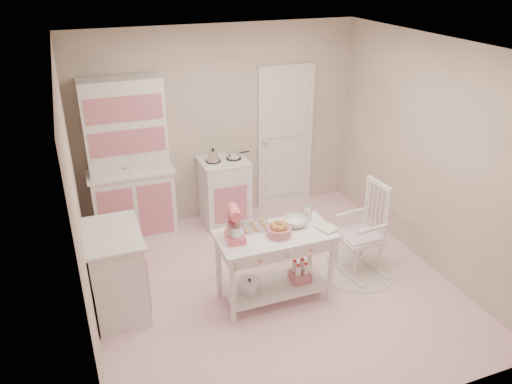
% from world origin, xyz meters
% --- Properties ---
extents(room_shell, '(3.84, 3.84, 2.62)m').
position_xyz_m(room_shell, '(0.00, 0.00, 1.65)').
color(room_shell, pink).
rests_on(room_shell, ground).
extents(door, '(0.82, 0.05, 2.04)m').
position_xyz_m(door, '(0.95, 1.87, 1.02)').
color(door, white).
rests_on(door, ground).
extents(hutch, '(1.06, 0.50, 2.08)m').
position_xyz_m(hutch, '(-1.25, 1.66, 1.04)').
color(hutch, white).
rests_on(hutch, ground).
extents(stove, '(0.62, 0.57, 0.92)m').
position_xyz_m(stove, '(-0.05, 1.61, 0.46)').
color(stove, white).
rests_on(stove, ground).
extents(base_cabinet, '(0.54, 0.84, 0.92)m').
position_xyz_m(base_cabinet, '(-1.63, 0.19, 0.46)').
color(base_cabinet, white).
rests_on(base_cabinet, ground).
extents(lace_rug, '(0.92, 0.92, 0.01)m').
position_xyz_m(lace_rug, '(1.04, -0.06, 0.01)').
color(lace_rug, white).
rests_on(lace_rug, ground).
extents(rocking_chair, '(0.56, 0.77, 1.10)m').
position_xyz_m(rocking_chair, '(1.04, -0.06, 0.55)').
color(rocking_chair, white).
rests_on(rocking_chair, ground).
extents(work_table, '(1.20, 0.60, 0.80)m').
position_xyz_m(work_table, '(-0.07, -0.20, 0.40)').
color(work_table, white).
rests_on(work_table, ground).
extents(stand_mixer, '(0.23, 0.30, 0.34)m').
position_xyz_m(stand_mixer, '(-0.49, -0.18, 0.97)').
color(stand_mixer, '#F46778').
rests_on(stand_mixer, work_table).
extents(cookie_tray, '(0.34, 0.24, 0.02)m').
position_xyz_m(cookie_tray, '(-0.22, -0.02, 0.81)').
color(cookie_tray, silver).
rests_on(cookie_tray, work_table).
extents(bread_basket, '(0.25, 0.25, 0.09)m').
position_xyz_m(bread_basket, '(-0.05, -0.25, 0.85)').
color(bread_basket, '#C3707C').
rests_on(bread_basket, work_table).
extents(mixing_bowl, '(0.25, 0.25, 0.08)m').
position_xyz_m(mixing_bowl, '(0.19, -0.12, 0.84)').
color(mixing_bowl, silver).
rests_on(mixing_bowl, work_table).
extents(metal_pitcher, '(0.10, 0.10, 0.17)m').
position_xyz_m(metal_pitcher, '(0.37, -0.04, 0.89)').
color(metal_pitcher, silver).
rests_on(metal_pitcher, work_table).
extents(recipe_book, '(0.23, 0.27, 0.02)m').
position_xyz_m(recipe_book, '(0.38, -0.32, 0.81)').
color(recipe_book, silver).
rests_on(recipe_book, work_table).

